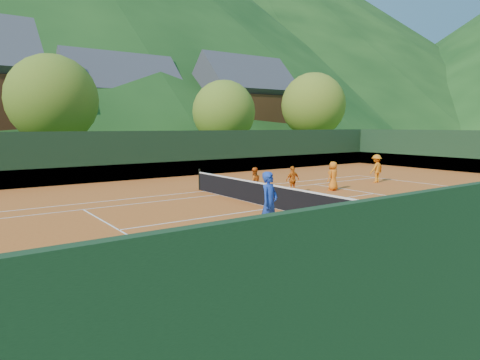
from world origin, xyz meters
TOP-DOWN VIEW (x-y plane):
  - ground at (0.00, 0.00)m, footprint 400.00×400.00m
  - clay_court at (0.00, 0.00)m, footprint 40.00×24.00m
  - mountain_far_right at (90.00, 150.00)m, footprint 260.00×260.00m
  - coach at (-2.78, -3.15)m, footprint 0.82×0.68m
  - student_a at (0.80, 2.37)m, footprint 0.79×0.67m
  - student_b at (3.17, 2.35)m, footprint 0.81×0.37m
  - student_c at (5.53, 1.90)m, footprint 0.81×0.60m
  - student_d at (10.00, 2.63)m, footprint 1.10×0.68m
  - tennis_ball_0 at (-1.21, -1.73)m, footprint 0.07×0.07m
  - tennis_ball_1 at (1.31, -3.41)m, footprint 0.07×0.07m
  - tennis_ball_2 at (2.71, -4.72)m, footprint 0.07×0.07m
  - tennis_ball_4 at (-6.31, -1.77)m, footprint 0.07×0.07m
  - tennis_ball_5 at (0.14, -7.85)m, footprint 0.07×0.07m
  - tennis_ball_7 at (-6.57, -8.17)m, footprint 0.07×0.07m
  - tennis_ball_9 at (-8.43, -5.06)m, footprint 0.07×0.07m
  - tennis_ball_10 at (-1.35, -1.36)m, footprint 0.07×0.07m
  - tennis_ball_11 at (5.04, -3.48)m, footprint 0.07×0.07m
  - tennis_ball_12 at (-3.74, -3.71)m, footprint 0.07×0.07m
  - tennis_ball_13 at (-3.71, -5.85)m, footprint 0.07×0.07m
  - tennis_ball_14 at (-6.45, -3.48)m, footprint 0.07×0.07m
  - tennis_ball_15 at (-1.08, -2.47)m, footprint 0.07×0.07m
  - tennis_ball_16 at (0.33, -5.36)m, footprint 0.07×0.07m
  - tennis_ball_17 at (-1.04, -4.04)m, footprint 0.07×0.07m
  - tennis_ball_18 at (0.84, -6.16)m, footprint 0.07×0.07m
  - tennis_ball_19 at (1.85, -3.95)m, footprint 0.07×0.07m
  - tennis_ball_20 at (-4.13, -4.47)m, footprint 0.07×0.07m
  - tennis_ball_21 at (-2.43, -6.35)m, footprint 0.07×0.07m
  - tennis_ball_22 at (-3.71, -1.07)m, footprint 0.07×0.07m
  - tennis_ball_24 at (2.38, -4.74)m, footprint 0.07×0.07m
  - tennis_ball_27 at (-5.30, -1.36)m, footprint 0.07×0.07m
  - court_lines at (0.00, 0.00)m, footprint 23.83×11.03m
  - tennis_net at (0.00, 0.00)m, footprint 0.10×12.07m
  - perimeter_fence at (0.00, 0.00)m, footprint 40.40×24.24m
  - ball_hopper at (-5.72, -4.89)m, footprint 0.57×0.57m
  - chalet_mid at (6.00, 34.00)m, footprint 12.65×8.82m
  - chalet_right at (20.00, 30.00)m, footprint 11.50×8.82m
  - tree_b at (-4.00, 20.00)m, footprint 6.40×6.40m
  - tree_c at (10.00, 19.00)m, footprint 5.60×5.60m
  - tree_d at (22.00, 20.00)m, footprint 6.80×6.80m

SIDE VIEW (x-z plane):
  - ground at x=0.00m, z-range 0.00..0.00m
  - clay_court at x=0.00m, z-range 0.00..0.02m
  - court_lines at x=0.00m, z-range 0.02..0.03m
  - tennis_ball_0 at x=-1.21m, z-range 0.02..0.09m
  - tennis_ball_1 at x=1.31m, z-range 0.02..0.09m
  - tennis_ball_2 at x=2.71m, z-range 0.02..0.09m
  - tennis_ball_4 at x=-6.31m, z-range 0.02..0.09m
  - tennis_ball_5 at x=0.14m, z-range 0.02..0.09m
  - tennis_ball_7 at x=-6.57m, z-range 0.02..0.09m
  - tennis_ball_9 at x=-8.43m, z-range 0.02..0.09m
  - tennis_ball_10 at x=-1.35m, z-range 0.02..0.09m
  - tennis_ball_11 at x=5.04m, z-range 0.02..0.09m
  - tennis_ball_12 at x=-3.74m, z-range 0.02..0.09m
  - tennis_ball_13 at x=-3.71m, z-range 0.02..0.09m
  - tennis_ball_14 at x=-6.45m, z-range 0.02..0.09m
  - tennis_ball_15 at x=-1.08m, z-range 0.02..0.09m
  - tennis_ball_16 at x=0.33m, z-range 0.02..0.09m
  - tennis_ball_17 at x=-1.04m, z-range 0.02..0.09m
  - tennis_ball_18 at x=0.84m, z-range 0.02..0.09m
  - tennis_ball_19 at x=1.85m, z-range 0.02..0.09m
  - tennis_ball_20 at x=-4.13m, z-range 0.02..0.09m
  - tennis_ball_21 at x=-2.43m, z-range 0.02..0.09m
  - tennis_ball_22 at x=-3.71m, z-range 0.02..0.09m
  - tennis_ball_24 at x=2.38m, z-range 0.02..0.09m
  - tennis_ball_27 at x=-5.30m, z-range 0.02..0.09m
  - tennis_net at x=0.00m, z-range -0.03..1.07m
  - student_b at x=3.17m, z-range 0.02..1.37m
  - student_a at x=0.80m, z-range 0.02..1.44m
  - ball_hopper at x=-5.72m, z-range 0.27..1.27m
  - student_c at x=5.53m, z-range 0.02..1.52m
  - student_d at x=10.00m, z-range 0.02..1.66m
  - coach at x=-2.78m, z-range 0.02..1.95m
  - perimeter_fence at x=0.00m, z-range -0.23..2.77m
  - tree_c at x=10.00m, z-range 0.87..8.22m
  - chalet_mid at x=6.00m, z-range -0.74..10.72m
  - tree_b at x=-4.00m, z-range 0.99..9.39m
  - chalet_right at x=20.00m, z-range -0.70..11.21m
  - tree_d at x=22.00m, z-range 1.06..9.98m
  - mountain_far_right at x=90.00m, z-range 0.00..95.00m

